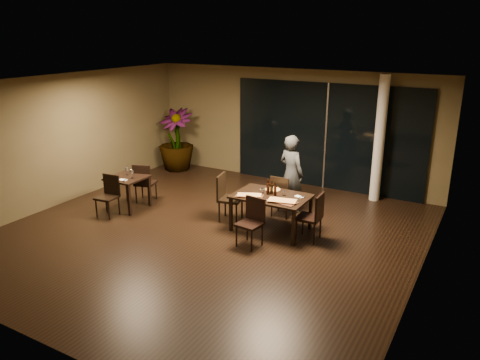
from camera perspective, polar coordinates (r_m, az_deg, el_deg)
name	(u,v)px	position (r m, az deg, el deg)	size (l,w,h in m)	color
ground	(209,234)	(9.56, -3.82, -6.53)	(8.00, 8.00, 0.00)	black
wall_back	(292,126)	(12.52, 6.32, 6.53)	(8.00, 0.10, 3.00)	brown
wall_front	(23,241)	(6.29, -24.96, -6.78)	(8.00, 0.10, 3.00)	brown
wall_left	(62,139)	(11.72, -20.83, 4.68)	(0.10, 8.00, 3.00)	brown
wall_right	(430,198)	(7.68, 22.10, -2.06)	(0.10, 8.00, 3.00)	brown
ceiling	(205,82)	(8.75, -4.24, 11.78)	(8.00, 8.00, 0.04)	silver
window_panel	(326,137)	(12.12, 10.48, 5.23)	(5.00, 0.06, 2.70)	black
column	(379,139)	(11.42, 16.63, 4.78)	(0.24, 0.24, 3.00)	silver
main_table	(271,199)	(9.49, 3.82, -2.31)	(1.50, 1.00, 0.75)	black
side_table	(127,182)	(10.97, -13.56, -0.26)	(0.80, 0.80, 0.75)	black
chair_main_far	(281,194)	(10.23, 5.05, -1.72)	(0.44, 0.44, 0.94)	black
chair_main_near	(252,219)	(8.89, 1.47, -4.79)	(0.48, 0.48, 0.93)	black
chair_main_left	(227,195)	(10.01, -1.65, -1.82)	(0.56, 0.56, 1.02)	black
chair_main_right	(313,215)	(9.16, 8.93, -4.19)	(0.46, 0.46, 0.96)	black
chair_side_far	(144,181)	(11.27, -11.63, -0.12)	(0.55, 0.55, 0.95)	black
chair_side_near	(109,193)	(10.70, -15.69, -1.54)	(0.46, 0.46, 0.91)	black
diner	(291,174)	(10.48, 6.26, 0.77)	(0.60, 0.40, 1.76)	#2B2E30
potted_plant	(176,140)	(13.73, -7.79, 4.88)	(0.97, 0.97, 1.78)	#1C521B
pizza_board_left	(249,196)	(9.39, 1.14, -1.97)	(0.55, 0.28, 0.01)	#412415
pizza_board_right	(282,202)	(9.12, 5.16, -2.64)	(0.59, 0.29, 0.01)	#3F2214
oblong_pizza_left	(249,195)	(9.38, 1.14, -1.87)	(0.46, 0.21, 0.02)	maroon
oblong_pizza_right	(282,201)	(9.12, 5.17, -2.54)	(0.52, 0.24, 0.02)	maroon
round_pizza	(273,190)	(9.77, 4.01, -1.19)	(0.31, 0.31, 0.01)	#C04315
bottle_a	(268,187)	(9.47, 3.45, -0.84)	(0.07, 0.07, 0.32)	black
bottle_b	(275,189)	(9.41, 4.30, -1.14)	(0.06, 0.06, 0.27)	black
bottle_c	(272,187)	(9.50, 3.88, -0.89)	(0.06, 0.06, 0.29)	black
tumbler_left	(262,191)	(9.58, 2.69, -1.30)	(0.08, 0.08, 0.10)	white
tumbler_right	(284,193)	(9.47, 5.38, -1.64)	(0.07, 0.07, 0.09)	white
napkin_near	(292,201)	(9.18, 6.41, -2.54)	(0.18, 0.10, 0.01)	white
napkin_far	(299,197)	(9.41, 7.22, -2.05)	(0.18, 0.10, 0.01)	white
wine_glass_a	(127,171)	(11.07, -13.64, 1.08)	(0.08, 0.08, 0.18)	white
wine_glass_b	(132,174)	(10.78, -13.06, 0.71)	(0.08, 0.08, 0.19)	white
side_napkin	(123,180)	(10.70, -14.08, 0.00)	(0.18, 0.11, 0.01)	white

